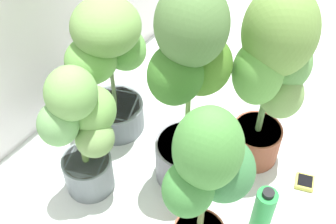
{
  "coord_description": "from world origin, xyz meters",
  "views": [
    {
      "loc": [
        -1.03,
        -0.53,
        1.73
      ],
      "look_at": [
        -0.08,
        0.18,
        0.42
      ],
      "focal_mm": 48.91,
      "sensor_mm": 36.0,
      "label": 1
    }
  ],
  "objects_px": {
    "potted_plant_back_center": "(109,61)",
    "hygrometer_box": "(305,182)",
    "potted_plant_center": "(189,87)",
    "nutrient_bottle": "(263,211)",
    "potted_plant_front_right": "(273,70)",
    "potted_plant_back_left": "(82,130)",
    "potted_plant_front_left": "(208,181)"
  },
  "relations": [
    {
      "from": "potted_plant_front_right",
      "to": "potted_plant_front_left",
      "type": "height_order",
      "value": "potted_plant_front_right"
    },
    {
      "from": "potted_plant_back_left",
      "to": "nutrient_bottle",
      "type": "bearing_deg",
      "value": -69.9
    },
    {
      "from": "potted_plant_center",
      "to": "potted_plant_back_left",
      "type": "bearing_deg",
      "value": 134.34
    },
    {
      "from": "potted_plant_back_center",
      "to": "potted_plant_center",
      "type": "distance_m",
      "value": 0.45
    },
    {
      "from": "potted_plant_front_right",
      "to": "potted_plant_front_left",
      "type": "bearing_deg",
      "value": -174.03
    },
    {
      "from": "hygrometer_box",
      "to": "potted_plant_back_left",
      "type": "bearing_deg",
      "value": 16.81
    },
    {
      "from": "potted_plant_front_right",
      "to": "potted_plant_back_left",
      "type": "height_order",
      "value": "potted_plant_front_right"
    },
    {
      "from": "potted_plant_center",
      "to": "potted_plant_back_left",
      "type": "xyz_separation_m",
      "value": [
        -0.29,
        0.3,
        -0.18
      ]
    },
    {
      "from": "potted_plant_front_left",
      "to": "potted_plant_back_left",
      "type": "xyz_separation_m",
      "value": [
        -0.03,
        0.55,
        -0.11
      ]
    },
    {
      "from": "potted_plant_back_center",
      "to": "nutrient_bottle",
      "type": "relative_size",
      "value": 2.77
    },
    {
      "from": "potted_plant_back_left",
      "to": "hygrometer_box",
      "type": "height_order",
      "value": "potted_plant_back_left"
    },
    {
      "from": "potted_plant_front_right",
      "to": "potted_plant_back_center",
      "type": "xyz_separation_m",
      "value": [
        -0.24,
        0.64,
        -0.11
      ]
    },
    {
      "from": "potted_plant_center",
      "to": "hygrometer_box",
      "type": "height_order",
      "value": "potted_plant_center"
    },
    {
      "from": "potted_plant_center",
      "to": "potted_plant_back_left",
      "type": "relative_size",
      "value": 1.45
    },
    {
      "from": "potted_plant_center",
      "to": "nutrient_bottle",
      "type": "relative_size",
      "value": 3.76
    },
    {
      "from": "potted_plant_back_center",
      "to": "hygrometer_box",
      "type": "height_order",
      "value": "potted_plant_back_center"
    },
    {
      "from": "potted_plant_back_center",
      "to": "nutrient_bottle",
      "type": "bearing_deg",
      "value": -94.65
    },
    {
      "from": "potted_plant_back_center",
      "to": "nutrient_bottle",
      "type": "distance_m",
      "value": 0.89
    },
    {
      "from": "potted_plant_front_left",
      "to": "nutrient_bottle",
      "type": "bearing_deg",
      "value": -32.42
    },
    {
      "from": "potted_plant_front_left",
      "to": "potted_plant_back_center",
      "type": "xyz_separation_m",
      "value": [
        0.29,
        0.69,
        -0.05
      ]
    },
    {
      "from": "potted_plant_front_left",
      "to": "potted_plant_back_left",
      "type": "bearing_deg",
      "value": 93.02
    },
    {
      "from": "potted_plant_front_right",
      "to": "hygrometer_box",
      "type": "bearing_deg",
      "value": -91.51
    },
    {
      "from": "potted_plant_front_right",
      "to": "potted_plant_back_left",
      "type": "distance_m",
      "value": 0.77
    },
    {
      "from": "potted_plant_back_left",
      "to": "potted_plant_back_center",
      "type": "bearing_deg",
      "value": 23.39
    },
    {
      "from": "hygrometer_box",
      "to": "nutrient_bottle",
      "type": "bearing_deg",
      "value": 58.94
    },
    {
      "from": "nutrient_bottle",
      "to": "potted_plant_front_right",
      "type": "bearing_deg",
      "value": 32.55
    },
    {
      "from": "potted_plant_front_right",
      "to": "potted_plant_back_left",
      "type": "relative_size",
      "value": 1.33
    },
    {
      "from": "potted_plant_front_right",
      "to": "potted_plant_back_left",
      "type": "xyz_separation_m",
      "value": [
        -0.57,
        0.5,
        -0.17
      ]
    },
    {
      "from": "potted_plant_front_left",
      "to": "hygrometer_box",
      "type": "relative_size",
      "value": 7.95
    },
    {
      "from": "potted_plant_back_left",
      "to": "nutrient_bottle",
      "type": "height_order",
      "value": "potted_plant_back_left"
    },
    {
      "from": "potted_plant_front_right",
      "to": "nutrient_bottle",
      "type": "xyz_separation_m",
      "value": [
        -0.31,
        -0.2,
        -0.42
      ]
    },
    {
      "from": "potted_plant_back_center",
      "to": "hygrometer_box",
      "type": "distance_m",
      "value": 1.02
    }
  ]
}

